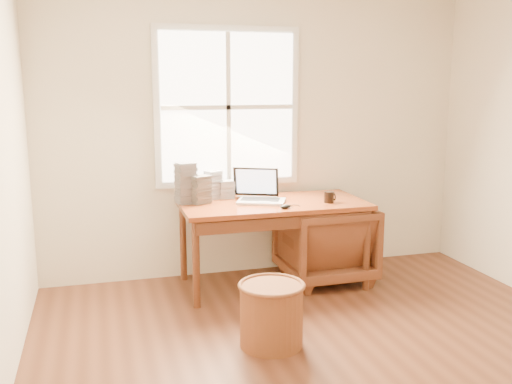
% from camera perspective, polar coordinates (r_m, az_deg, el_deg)
% --- Properties ---
extents(room_shell, '(4.04, 4.54, 2.64)m').
position_cam_1_polar(room_shell, '(3.33, 9.90, 2.98)').
color(room_shell, brown).
rests_on(room_shell, ground).
extents(desk, '(1.60, 0.80, 0.04)m').
position_cam_1_polar(desk, '(4.94, 1.70, -1.22)').
color(desk, brown).
rests_on(desk, room_shell).
extents(armchair, '(0.77, 0.79, 0.71)m').
position_cam_1_polar(armchair, '(5.20, 6.88, -4.97)').
color(armchair, brown).
rests_on(armchair, room_shell).
extents(wicker_stool, '(0.49, 0.49, 0.43)m').
position_cam_1_polar(wicker_stool, '(3.96, 1.55, -12.22)').
color(wicker_stool, brown).
rests_on(wicker_stool, room_shell).
extents(laptop, '(0.49, 0.50, 0.27)m').
position_cam_1_polar(laptop, '(4.89, 0.55, 0.51)').
color(laptop, '#AFB2B7').
rests_on(laptop, desk).
extents(mouse, '(0.11, 0.09, 0.03)m').
position_cam_1_polar(mouse, '(4.68, 2.97, -1.46)').
color(mouse, black).
rests_on(mouse, desk).
extents(coffee_mug, '(0.10, 0.10, 0.10)m').
position_cam_1_polar(coffee_mug, '(4.94, 7.30, -0.51)').
color(coffee_mug, black).
rests_on(coffee_mug, desk).
extents(cd_stack_a, '(0.16, 0.15, 0.25)m').
position_cam_1_polar(cd_stack_a, '(5.06, -4.30, 0.74)').
color(cd_stack_a, '#ABAFB7').
rests_on(cd_stack_a, desk).
extents(cd_stack_b, '(0.20, 0.19, 0.24)m').
position_cam_1_polar(cd_stack_b, '(4.88, -5.63, 0.24)').
color(cd_stack_b, '#26252A').
rests_on(cd_stack_b, desk).
extents(cd_stack_c, '(0.18, 0.17, 0.35)m').
position_cam_1_polar(cd_stack_c, '(4.89, -7.03, 0.91)').
color(cd_stack_c, gray).
rests_on(cd_stack_c, desk).
extents(cd_stack_d, '(0.14, 0.12, 0.16)m').
position_cam_1_polar(cd_stack_d, '(5.09, -2.93, 0.29)').
color(cd_stack_d, silver).
rests_on(cd_stack_d, desk).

